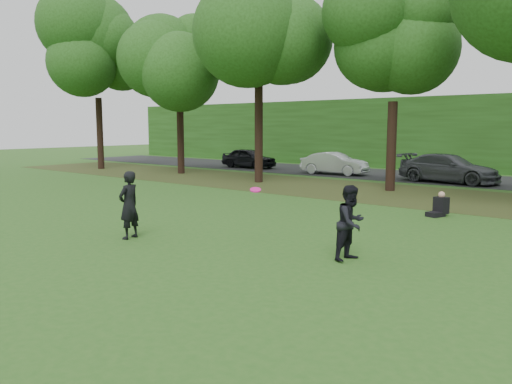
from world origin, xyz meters
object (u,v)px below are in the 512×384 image
(frisbee, at_px, (255,190))
(player_left, at_px, (129,205))
(seated_person, at_px, (440,207))
(player_right, at_px, (351,223))

(frisbee, bearing_deg, player_left, -158.85)
(seated_person, bearing_deg, player_right, -68.53)
(player_right, height_order, frisbee, player_right)
(player_right, relative_size, seated_person, 2.05)
(player_left, height_order, frisbee, player_left)
(frisbee, xyz_separation_m, seated_person, (1.97, 7.36, -1.15))
(player_right, xyz_separation_m, frisbee, (-2.34, -0.52, 0.61))
(player_right, bearing_deg, frisbee, 109.95)
(player_right, bearing_deg, player_left, 115.15)
(player_right, relative_size, frisbee, 4.91)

